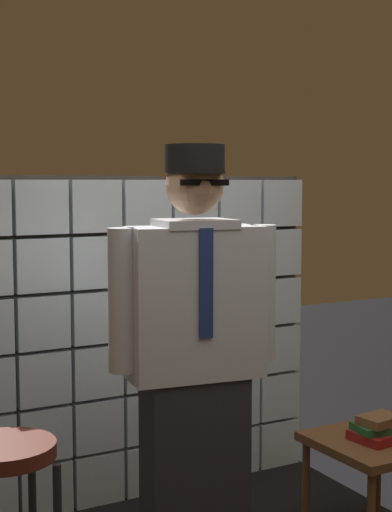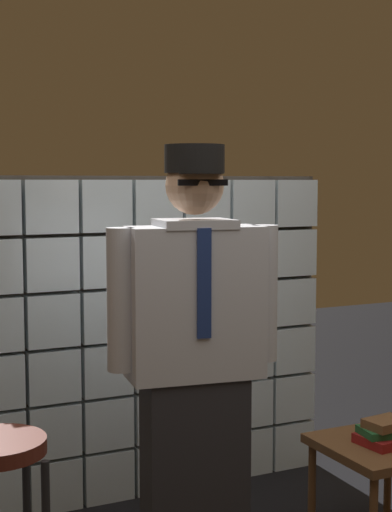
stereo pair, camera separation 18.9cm
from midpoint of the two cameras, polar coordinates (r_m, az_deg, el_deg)
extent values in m
cube|color=silver|center=(4.09, -8.96, -16.34)|extent=(0.26, 0.08, 0.26)
cube|color=silver|center=(4.17, -5.14, -15.84)|extent=(0.26, 0.08, 0.26)
cube|color=silver|center=(4.27, -1.50, -15.30)|extent=(0.26, 0.08, 0.26)
cube|color=silver|center=(4.38, 1.94, -14.74)|extent=(0.26, 0.08, 0.26)
cube|color=silver|center=(4.51, 5.17, -14.15)|extent=(0.26, 0.08, 0.26)
cube|color=silver|center=(4.65, 8.21, -13.56)|extent=(0.26, 0.08, 0.26)
cube|color=silver|center=(3.99, -9.02, -12.62)|extent=(0.26, 0.08, 0.26)
cube|color=silver|center=(4.08, -5.17, -12.19)|extent=(0.26, 0.08, 0.26)
cube|color=silver|center=(4.18, -1.51, -11.72)|extent=(0.26, 0.08, 0.26)
cube|color=silver|center=(4.29, 1.95, -11.24)|extent=(0.26, 0.08, 0.26)
cube|color=silver|center=(4.42, 5.20, -10.75)|extent=(0.26, 0.08, 0.26)
cube|color=silver|center=(4.57, 8.25, -10.26)|extent=(0.26, 0.08, 0.26)
cube|color=silver|center=(3.91, -9.08, -8.74)|extent=(0.26, 0.08, 0.26)
cube|color=silver|center=(4.00, -5.21, -8.38)|extent=(0.26, 0.08, 0.26)
cube|color=silver|center=(4.10, -1.52, -8.00)|extent=(0.26, 0.08, 0.26)
cube|color=silver|center=(4.22, 1.96, -7.61)|extent=(0.26, 0.08, 0.26)
cube|color=silver|center=(4.35, 5.24, -7.22)|extent=(0.26, 0.08, 0.26)
cube|color=silver|center=(4.50, 8.30, -6.84)|extent=(0.26, 0.08, 0.26)
cube|color=silver|center=(3.85, -9.14, -4.71)|extent=(0.26, 0.08, 0.26)
cube|color=silver|center=(3.94, -5.24, -4.44)|extent=(0.26, 0.08, 0.26)
cube|color=silver|center=(4.05, -1.53, -4.16)|extent=(0.26, 0.08, 0.26)
cube|color=silver|center=(4.17, 1.97, -3.88)|extent=(0.26, 0.08, 0.26)
cube|color=silver|center=(4.30, 5.27, -3.60)|extent=(0.26, 0.08, 0.26)
cube|color=silver|center=(4.45, 8.35, -3.33)|extent=(0.26, 0.08, 0.26)
cube|color=silver|center=(3.82, -9.21, -0.59)|extent=(0.26, 0.08, 0.26)
cube|color=silver|center=(3.90, -5.28, -0.40)|extent=(0.26, 0.08, 0.26)
cube|color=silver|center=(4.01, -1.54, -0.23)|extent=(0.26, 0.08, 0.26)
cube|color=silver|center=(4.13, 1.99, -0.06)|extent=(0.26, 0.08, 0.26)
cube|color=silver|center=(4.27, 5.30, 0.10)|extent=(0.26, 0.08, 0.26)
cube|color=silver|center=(4.42, 8.40, 0.25)|extent=(0.26, 0.08, 0.26)
cube|color=silver|center=(3.80, -9.27, 3.60)|extent=(0.26, 0.08, 0.26)
cube|color=silver|center=(3.88, -5.32, 3.69)|extent=(0.26, 0.08, 0.26)
cube|color=silver|center=(3.99, -1.55, 3.76)|extent=(0.26, 0.08, 0.26)
cube|color=silver|center=(4.11, 2.00, 3.81)|extent=(0.26, 0.08, 0.26)
cube|color=silver|center=(4.25, 5.34, 3.85)|extent=(0.26, 0.08, 0.26)
cube|color=silver|center=(4.40, 8.46, 3.87)|extent=(0.26, 0.08, 0.26)
cube|color=#38332D|center=(4.12, -1.83, -5.96)|extent=(1.97, 0.02, 1.69)
cube|color=#28282D|center=(3.29, 1.61, -16.17)|extent=(0.44, 0.27, 0.86)
cube|color=silver|center=(3.10, 1.64, -3.44)|extent=(0.57, 0.31, 0.61)
cube|color=navy|center=(2.97, 2.42, -2.05)|extent=(0.06, 0.02, 0.43)
cube|color=silver|center=(3.06, 1.66, 2.38)|extent=(0.33, 0.28, 0.04)
sphere|color=tan|center=(3.06, 1.67, 5.21)|extent=(0.23, 0.23, 0.23)
ellipsoid|color=black|center=(3.01, 1.99, 4.43)|extent=(0.16, 0.10, 0.10)
cube|color=black|center=(2.96, 2.35, 5.43)|extent=(0.20, 0.04, 0.02)
cylinder|color=black|center=(2.98, 2.23, 6.14)|extent=(0.20, 0.20, 0.01)
cylinder|color=black|center=(3.06, 1.67, 7.16)|extent=(0.24, 0.24, 0.11)
cylinder|color=silver|center=(3.20, 6.74, -2.73)|extent=(0.12, 0.12, 0.56)
cylinder|color=silver|center=(3.01, -3.79, -3.24)|extent=(0.12, 0.12, 0.56)
cube|color=brown|center=(3.65, 15.04, -13.40)|extent=(0.52, 0.52, 0.04)
cylinder|color=brown|center=(3.77, 10.01, -16.70)|extent=(0.04, 0.04, 0.46)
cylinder|color=brown|center=(4.02, 15.29, -15.33)|extent=(0.04, 0.04, 0.46)
cube|color=maroon|center=(3.60, 15.03, -12.96)|extent=(0.20, 0.21, 0.04)
cube|color=#1E592D|center=(3.59, 15.06, -12.36)|extent=(0.21, 0.17, 0.03)
cube|color=brown|center=(3.58, 15.33, -11.81)|extent=(0.20, 0.15, 0.04)
camera|label=1|loc=(0.09, -88.25, 0.17)|focal=54.36mm
camera|label=2|loc=(0.09, 91.75, -0.17)|focal=54.36mm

